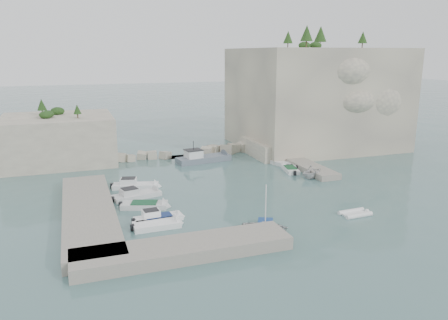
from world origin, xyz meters
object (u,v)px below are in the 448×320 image
object	(u,v)px
inflatable_dinghy	(355,215)
tender_east_b	(290,171)
rowboat	(265,230)
tender_east_c	(285,166)
work_boat	(204,162)
motorboat_e	(157,227)
motorboat_d	(158,221)
tender_east_d	(274,160)
motorboat_a	(136,188)
tender_east_a	(311,178)
motorboat_b	(137,198)
motorboat_c	(144,208)

from	to	relation	value
inflatable_dinghy	tender_east_b	bearing A→B (deg)	81.23
rowboat	inflatable_dinghy	distance (m)	10.44
tender_east_c	work_boat	size ratio (longest dim) A/B	0.56
tender_east_c	motorboat_e	bearing A→B (deg)	107.72
motorboat_d	tender_east_d	distance (m)	29.13
inflatable_dinghy	motorboat_a	bearing A→B (deg)	136.80
rowboat	tender_east_a	world-z (taller)	tender_east_a
motorboat_a	motorboat_b	bearing A→B (deg)	-81.92
motorboat_c	tender_east_b	distance (m)	23.35
tender_east_b	tender_east_c	distance (m)	2.83
motorboat_e	tender_east_c	world-z (taller)	same
motorboat_a	work_boat	xyz separation A→B (m)	(11.82, 10.04, 0.00)
motorboat_c	tender_east_b	world-z (taller)	same
motorboat_e	tender_east_b	distance (m)	25.84
motorboat_a	rowboat	xyz separation A→B (m)	(9.54, -17.50, 0.00)
motorboat_a	work_boat	distance (m)	15.51
motorboat_d	inflatable_dinghy	xyz separation A→B (m)	(19.43, -5.07, 0.00)
inflatable_dinghy	tender_east_c	world-z (taller)	tender_east_c
motorboat_d	tender_east_c	xyz separation A→B (m)	(21.85, 15.25, 0.00)
motorboat_c	motorboat_e	world-z (taller)	same
motorboat_c	inflatable_dinghy	size ratio (longest dim) A/B	1.59
motorboat_a	motorboat_c	bearing A→B (deg)	-76.59
inflatable_dinghy	tender_east_d	world-z (taller)	tender_east_d
tender_east_c	motorboat_d	bearing A→B (deg)	105.64
tender_east_d	rowboat	bearing A→B (deg)	179.95
inflatable_dinghy	tender_east_c	xyz separation A→B (m)	(2.42, 20.32, 0.00)
motorboat_e	tender_east_b	bearing A→B (deg)	31.73
tender_east_c	tender_east_d	bearing A→B (deg)	-21.15
motorboat_c	rowboat	distance (m)	13.94
tender_east_d	motorboat_a	bearing A→B (deg)	135.49
motorboat_c	motorboat_e	bearing A→B (deg)	-69.56
inflatable_dinghy	motorboat_c	bearing A→B (deg)	151.92
motorboat_b	rowboat	world-z (taller)	motorboat_b
motorboat_d	work_boat	bearing A→B (deg)	58.91
motorboat_d	tender_east_b	xyz separation A→B (m)	(21.23, 12.48, 0.00)
motorboat_a	rowboat	bearing A→B (deg)	-46.87
motorboat_c	tender_east_d	size ratio (longest dim) A/B	1.30
motorboat_a	motorboat_e	xyz separation A→B (m)	(0.06, -13.40, 0.00)
motorboat_a	motorboat_e	size ratio (longest dim) A/B	1.25
inflatable_dinghy	tender_east_b	size ratio (longest dim) A/B	0.72
tender_east_a	motorboat_e	bearing A→B (deg)	92.82
motorboat_c	tender_east_a	xyz separation A→B (m)	(22.99, 4.18, 0.00)
motorboat_a	motorboat_b	world-z (taller)	same
tender_east_b	tender_east_c	xyz separation A→B (m)	(0.62, 2.77, 0.00)
motorboat_e	work_boat	bearing A→B (deg)	62.16
motorboat_c	work_boat	xyz separation A→B (m)	(11.97, 17.51, 0.00)
motorboat_c	tender_east_c	world-z (taller)	same
motorboat_a	tender_east_a	world-z (taller)	tender_east_a
motorboat_e	motorboat_c	bearing A→B (deg)	90.79
motorboat_c	tender_east_d	bearing A→B (deg)	51.53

